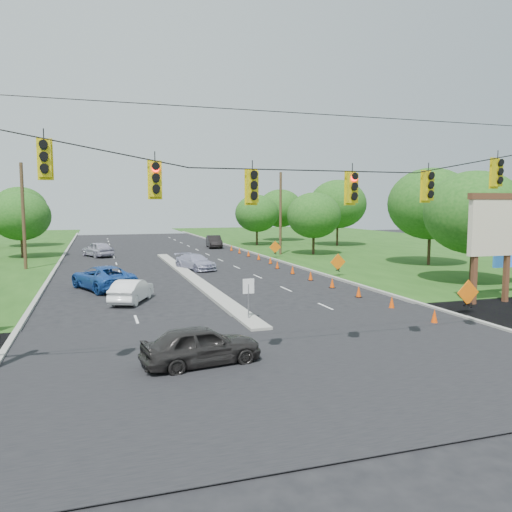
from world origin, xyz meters
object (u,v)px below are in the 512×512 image
object	(u,v)px
pylon_sign	(494,232)
blue_pickup	(103,277)
black_sedan	(201,345)
white_sedan	(132,291)

from	to	relation	value
pylon_sign	blue_pickup	size ratio (longest dim) A/B	1.09
black_sedan	blue_pickup	size ratio (longest dim) A/B	0.73
pylon_sign	black_sedan	world-z (taller)	pylon_sign
black_sedan	white_sedan	xyz separation A→B (m)	(-1.50, 12.20, -0.04)
pylon_sign	black_sedan	size ratio (longest dim) A/B	1.49
pylon_sign	blue_pickup	xyz separation A→B (m)	(-20.70, 11.41, -3.22)
white_sedan	pylon_sign	bearing A→B (deg)	-175.60
pylon_sign	white_sedan	bearing A→B (deg)	161.54
blue_pickup	black_sedan	bearing A→B (deg)	77.41
black_sedan	blue_pickup	xyz separation A→B (m)	(-2.99, 17.20, 0.08)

